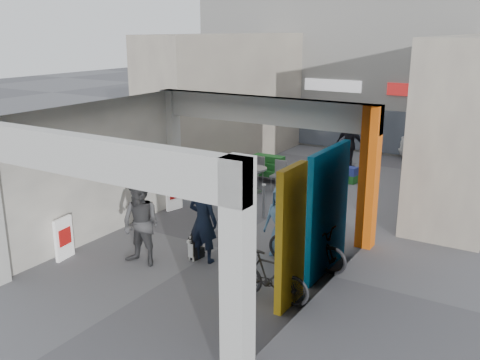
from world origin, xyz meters
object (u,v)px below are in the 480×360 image
Objects in this scene: cafe_set at (256,179)px; man_elderly at (281,221)px; man_with_dog at (203,221)px; bicycle_rear at (271,277)px; produce_stand at (266,171)px; man_back_turned at (141,224)px; border_collie at (194,249)px; bicycle_front at (307,246)px; white_van at (449,149)px; man_crates at (350,144)px.

man_elderly is at bearing -53.98° from cafe_set.
man_with_dog is 1.17× the size of bicycle_rear.
produce_stand is 7.69m from man_back_turned.
man_elderly reaches higher than border_collie.
bicycle_front is at bearing -158.83° from man_with_dog.
man_elderly is at bearing -138.79° from man_with_dog.
produce_stand is 0.79× the size of bicycle_rear.
man_with_dog reaches higher than bicycle_rear.
man_back_turned reaches higher than white_van.
white_van is at bearing 79.19° from man_elderly.
man_back_turned is (-1.08, -0.89, -0.01)m from man_with_dog.
white_van is (3.14, 2.54, -0.32)m from man_crates.
bicycle_front is (2.18, 0.92, -0.47)m from man_with_dog.
bicycle_front reaches higher than border_collie.
bicycle_rear is (0.02, -1.75, -0.01)m from bicycle_front.
bicycle_rear is at bearing 115.18° from man_crates.
cafe_set is 1.24× the size of produce_stand.
man_elderly is at bearing 45.37° from border_collie.
man_with_dog is 1.01× the size of man_crates.
bicycle_rear reaches higher than produce_stand.
man_crates is at bearing 16.90° from bicycle_front.
man_crates is 1.16× the size of bicycle_rear.
cafe_set is at bearing -73.79° from man_with_dog.
man_with_dog is at bearing -173.90° from white_van.
border_collie is 0.34× the size of man_crates.
man_back_turned reaches higher than produce_stand.
man_elderly is 0.88× the size of bicycle_front.
man_crates is 9.14m from bicycle_front.
man_with_dog is 1.86m from man_elderly.
produce_stand is 0.78× the size of man_elderly.
man_back_turned reaches higher than border_collie.
man_elderly is (2.44, 2.15, -0.12)m from man_back_turned.
bicycle_front is at bearing 0.49° from bicycle_rear.
man_back_turned reaches higher than bicycle_front.
border_collie is at bearing 102.10° from man_crates.
man_back_turned is at bearing 97.65° from man_crates.
man_elderly is at bearing 38.99° from man_back_turned.
bicycle_rear is at bearing -176.98° from bicycle_front.
man_back_turned is 1.00× the size of bicycle_front.
man_crates is at bearing 97.61° from man_elderly.
border_collie is 2.58m from bicycle_rear.
man_crates is at bearing 67.75° from cafe_set.
man_with_dog reaches higher than produce_stand.
man_back_turned reaches higher than man_elderly.
border_collie is 2.15m from man_elderly.
produce_stand is at bearing 119.61° from man_elderly.
white_van is (1.68, 11.04, -0.20)m from man_elderly.
man_elderly is 11.17m from white_van.
cafe_set is at bearing 93.98° from man_back_turned.
man_with_dog reaches higher than cafe_set.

